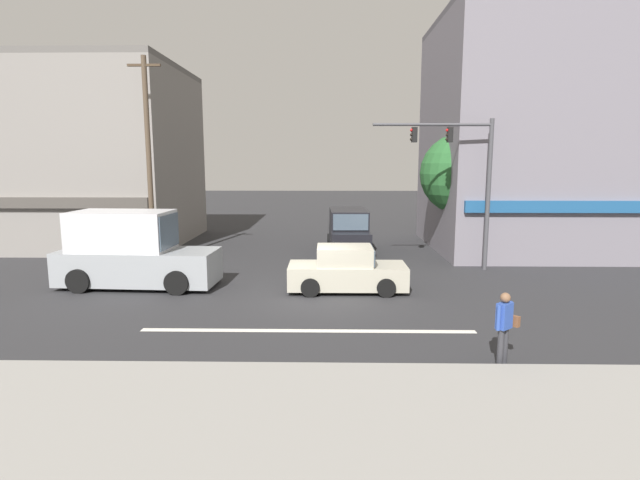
# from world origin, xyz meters

# --- Properties ---
(ground_plane) EXTENTS (120.00, 120.00, 0.00)m
(ground_plane) POSITION_xyz_m (0.00, 0.00, 0.00)
(ground_plane) COLOR #2B2B2D
(lane_marking_stripe) EXTENTS (9.00, 0.24, 0.01)m
(lane_marking_stripe) POSITION_xyz_m (0.00, -3.50, 0.00)
(lane_marking_stripe) COLOR silver
(lane_marking_stripe) RESTS_ON ground
(sidewalk_curb) EXTENTS (40.00, 5.00, 0.16)m
(sidewalk_curb) POSITION_xyz_m (0.00, -8.50, 0.08)
(sidewalk_curb) COLOR gray
(sidewalk_curb) RESTS_ON ground
(building_left_block) EXTENTS (13.14, 9.53, 9.55)m
(building_left_block) POSITION_xyz_m (-14.00, 11.15, 4.77)
(building_left_block) COLOR gray
(building_left_block) RESTS_ON ground
(building_right_corner) EXTENTS (13.13, 9.65, 11.62)m
(building_right_corner) POSITION_xyz_m (12.55, 9.64, 5.80)
(building_right_corner) COLOR slate
(building_right_corner) RESTS_ON ground
(street_tree) EXTENTS (3.83, 3.83, 5.83)m
(street_tree) POSITION_xyz_m (6.82, 7.73, 3.90)
(street_tree) COLOR #4C3823
(street_tree) RESTS_ON ground
(utility_pole_near_left) EXTENTS (1.40, 0.22, 8.88)m
(utility_pole_near_left) POSITION_xyz_m (-7.23, 5.32, 4.59)
(utility_pole_near_left) COLOR brown
(utility_pole_near_left) RESTS_ON ground
(utility_pole_far_right) EXTENTS (1.40, 0.22, 8.45)m
(utility_pole_far_right) POSITION_xyz_m (8.49, 6.01, 4.38)
(utility_pole_far_right) COLOR brown
(utility_pole_far_right) RESTS_ON ground
(traffic_light_mast) EXTENTS (4.89, 0.35, 6.20)m
(traffic_light_mast) POSITION_xyz_m (6.12, 4.23, 4.18)
(traffic_light_mast) COLOR #47474C
(traffic_light_mast) RESTS_ON ground
(van_crossing_leftbound) EXTENTS (2.15, 4.65, 2.11)m
(van_crossing_leftbound) POSITION_xyz_m (1.54, 8.37, 1.01)
(van_crossing_leftbound) COLOR black
(van_crossing_leftbound) RESTS_ON ground
(sedan_approaching_near) EXTENTS (4.11, 1.90, 1.58)m
(sedan_approaching_near) POSITION_xyz_m (1.19, 0.73, 0.71)
(sedan_approaching_near) COLOR #B7B29E
(sedan_approaching_near) RESTS_ON ground
(box_truck_crossing_rightbound) EXTENTS (5.70, 2.47, 2.75)m
(box_truck_crossing_rightbound) POSITION_xyz_m (-6.50, 1.17, 1.25)
(box_truck_crossing_rightbound) COLOR #999EA3
(box_truck_crossing_rightbound) RESTS_ON ground
(pedestrian_foreground_with_bag) EXTENTS (0.63, 0.53, 1.67)m
(pedestrian_foreground_with_bag) POSITION_xyz_m (4.45, -5.69, 0.95)
(pedestrian_foreground_with_bag) COLOR #333338
(pedestrian_foreground_with_bag) RESTS_ON ground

